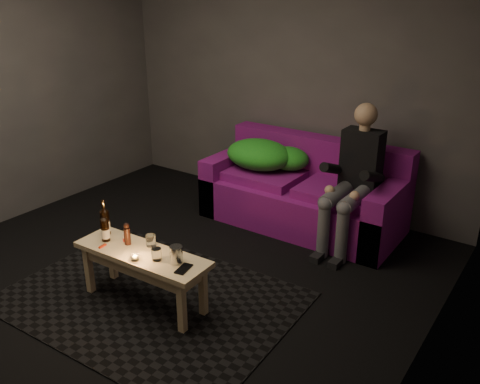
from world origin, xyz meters
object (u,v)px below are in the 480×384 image
(coffee_table, at_px, (142,261))
(beer_bottle_a, at_px, (105,222))
(sofa, at_px, (304,194))
(steel_cup, at_px, (176,254))
(beer_bottle_b, at_px, (105,229))
(person, at_px, (354,176))

(coffee_table, relative_size, beer_bottle_a, 3.81)
(sofa, height_order, steel_cup, sofa)
(coffee_table, bearing_deg, steel_cup, 5.60)
(beer_bottle_a, bearing_deg, beer_bottle_b, -41.97)
(person, xyz_separation_m, steel_cup, (-0.54, -1.72, -0.16))
(person, xyz_separation_m, beer_bottle_a, (-1.27, -1.70, -0.12))
(beer_bottle_b, relative_size, steel_cup, 2.06)
(person, bearing_deg, steel_cup, -107.43)
(person, distance_m, beer_bottle_b, 2.14)
(steel_cup, bearing_deg, coffee_table, -174.40)
(beer_bottle_a, height_order, steel_cup, beer_bottle_a)
(person, bearing_deg, beer_bottle_b, -123.69)
(person, xyz_separation_m, beer_bottle_b, (-1.18, -1.77, -0.13))
(steel_cup, bearing_deg, beer_bottle_b, -175.10)
(sofa, distance_m, person, 0.67)
(beer_bottle_b, xyz_separation_m, steel_cup, (0.64, 0.06, -0.03))
(steel_cup, bearing_deg, person, 72.57)
(sofa, distance_m, coffee_table, 1.93)
(sofa, height_order, beer_bottle_b, sofa)
(person, height_order, beer_bottle_b, person)
(beer_bottle_a, relative_size, steel_cup, 2.27)
(coffee_table, relative_size, steel_cup, 8.65)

